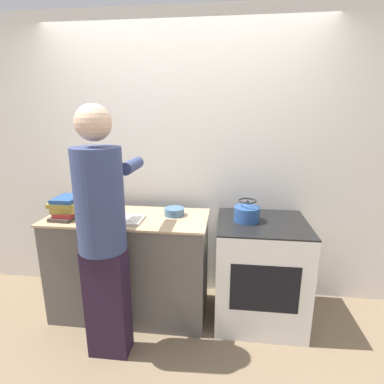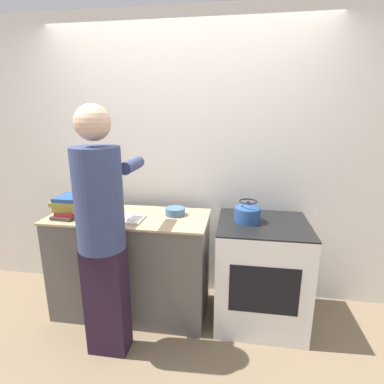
% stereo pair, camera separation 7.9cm
% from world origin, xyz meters
% --- Properties ---
extents(ground_plane, '(12.00, 12.00, 0.00)m').
position_xyz_m(ground_plane, '(0.00, 0.00, 0.00)').
color(ground_plane, '#7A664C').
extents(wall_back, '(8.00, 0.05, 2.60)m').
position_xyz_m(wall_back, '(0.00, 0.73, 1.30)').
color(wall_back, white).
rests_on(wall_back, ground_plane).
extents(counter, '(1.34, 0.58, 0.90)m').
position_xyz_m(counter, '(-0.41, 0.28, 0.45)').
color(counter, '#5B5651').
rests_on(counter, ground_plane).
extents(oven, '(0.73, 0.67, 0.88)m').
position_xyz_m(oven, '(0.70, 0.33, 0.44)').
color(oven, silver).
rests_on(oven, ground_plane).
extents(person, '(0.36, 0.60, 1.80)m').
position_xyz_m(person, '(-0.42, -0.19, 0.99)').
color(person, '#27172C').
rests_on(person, ground_plane).
extents(cutting_board, '(0.35, 0.23, 0.02)m').
position_xyz_m(cutting_board, '(-0.43, 0.18, 0.91)').
color(cutting_board, silver).
rests_on(cutting_board, counter).
extents(knife, '(0.24, 0.11, 0.01)m').
position_xyz_m(knife, '(-0.42, 0.16, 0.92)').
color(knife, silver).
rests_on(knife, cutting_board).
extents(kettle, '(0.21, 0.21, 0.18)m').
position_xyz_m(kettle, '(0.57, 0.34, 0.96)').
color(kettle, '#284C8C').
rests_on(kettle, oven).
extents(bowl_prep, '(0.17, 0.17, 0.06)m').
position_xyz_m(bowl_prep, '(-0.03, 0.36, 0.93)').
color(bowl_prep, '#426684').
rests_on(bowl_prep, counter).
extents(canister_jar, '(0.15, 0.15, 0.17)m').
position_xyz_m(canister_jar, '(-0.70, 0.43, 0.99)').
color(canister_jar, tan).
rests_on(canister_jar, counter).
extents(book_stack, '(0.23, 0.29, 0.18)m').
position_xyz_m(book_stack, '(-0.89, 0.19, 0.99)').
color(book_stack, '#423833').
rests_on(book_stack, counter).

